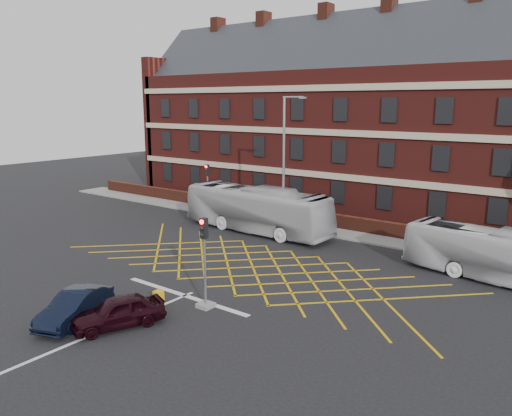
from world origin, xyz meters
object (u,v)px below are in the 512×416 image
Objects in this scene: bus_left at (257,209)px; utility_cabinet at (159,300)px; traffic_light_near at (205,271)px; car_maroon at (118,312)px; street_lamp at (284,187)px; bus_right at (501,256)px; direction_signs at (197,193)px; car_navy at (75,307)px; traffic_light_far at (208,194)px.

utility_cabinet is at bearing -158.06° from bus_left.
traffic_light_near is at bearing -149.92° from bus_left.
street_lamp reaches higher than car_maroon.
utility_cabinet is (-11.74, -13.40, -0.99)m from bus_right.
bus_right is 2.59× the size of car_maroon.
bus_right is at bearing 76.33° from car_maroon.
traffic_light_near is at bearing 147.38° from bus_right.
direction_signs is at bearing 148.75° from car_maroon.
utility_cabinet is (3.06, -14.81, -3.01)m from street_lamp.
utility_cabinet is (1.87, 3.11, -0.24)m from car_navy.
traffic_light_near and traffic_light_far have the same top height.
direction_signs is (-9.21, 3.36, -0.30)m from bus_left.
traffic_light_near is 14.30m from street_lamp.
car_maroon is at bearing 150.88° from bus_right.
car_maroon is 2.33m from utility_cabinet.
direction_signs is at bearing 72.51° from bus_left.
car_navy is 0.95× the size of traffic_light_far.
car_maroon reaches higher than utility_cabinet.
bus_right is 19.60m from car_maroon.
bus_right is at bearing -6.36° from traffic_light_far.
bus_left reaches higher than utility_cabinet.
street_lamp reaches higher than traffic_light_far.
direction_signs reaches higher than utility_cabinet.
street_lamp is 4.44× the size of direction_signs.
bus_left reaches higher than direction_signs.
bus_left is 5.47× the size of direction_signs.
direction_signs is at bearing 99.82° from car_navy.
utility_cabinet is at bearing -78.34° from street_lamp.
car_maroon is 1.78× the size of direction_signs.
traffic_light_far reaches higher than utility_cabinet.
traffic_light_far is (-13.27, 14.60, 0.00)m from traffic_light_near.
bus_right is 11.89× the size of utility_cabinet.
street_lamp is at bearing 123.25° from car_maroon.
car_navy is 0.95× the size of traffic_light_near.
bus_left is 2.69m from street_lamp.
bus_left is 1.19× the size of bus_right.
car_maroon is (4.98, -16.30, -1.01)m from bus_left.
traffic_light_far is (-23.38, 2.61, 0.35)m from bus_right.
car_navy is 1.03× the size of car_maroon.
car_maroon is (-11.68, -15.72, -0.74)m from bus_right.
bus_left is at bearing 95.49° from bus_right.
traffic_light_far is at bearing 95.94° from car_navy.
utility_cabinet is at bearing -50.84° from direction_signs.
bus_left is at bearing -16.79° from traffic_light_far.
traffic_light_far reaches higher than bus_left.
bus_right is 2.37× the size of traffic_light_near.
car_navy is at bearing 148.00° from bus_right.
bus_left is 2.81× the size of traffic_light_far.
bus_left reaches higher than car_maroon.
direction_signs is (-15.77, 15.94, -0.39)m from traffic_light_near.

